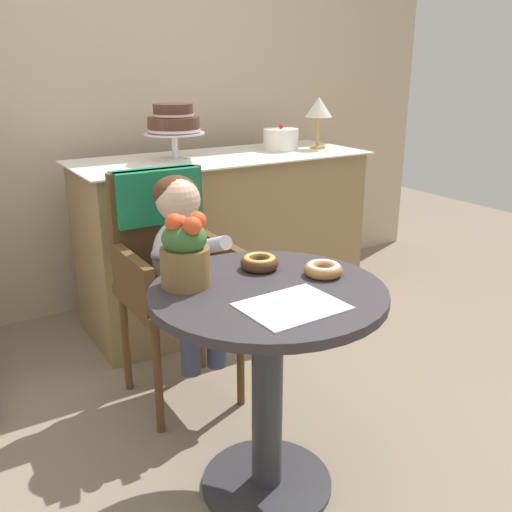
{
  "coord_description": "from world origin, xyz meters",
  "views": [
    {
      "loc": [
        -0.86,
        -1.33,
        1.36
      ],
      "look_at": [
        0.05,
        0.15,
        0.77
      ],
      "focal_mm": 39.78,
      "sensor_mm": 36.0,
      "label": 1
    }
  ],
  "objects_px": {
    "flower_vase": "(185,252)",
    "round_layer_cake": "(281,139)",
    "wicker_chair": "(168,249)",
    "tiered_cake_stand": "(174,123)",
    "table_lamp": "(319,109)",
    "cafe_table": "(268,351)",
    "donut_front": "(323,269)",
    "seated_child": "(183,250)",
    "donut_mid": "(260,262)"
  },
  "relations": [
    {
      "from": "wicker_chair",
      "to": "seated_child",
      "type": "distance_m",
      "value": 0.16
    },
    {
      "from": "cafe_table",
      "to": "table_lamp",
      "type": "distance_m",
      "value": 1.82
    },
    {
      "from": "donut_mid",
      "to": "wicker_chair",
      "type": "bearing_deg",
      "value": 97.53
    },
    {
      "from": "donut_mid",
      "to": "table_lamp",
      "type": "xyz_separation_m",
      "value": [
        1.08,
        1.11,
        0.37
      ]
    },
    {
      "from": "cafe_table",
      "to": "wicker_chair",
      "type": "bearing_deg",
      "value": 90.78
    },
    {
      "from": "cafe_table",
      "to": "donut_front",
      "type": "distance_m",
      "value": 0.31
    },
    {
      "from": "cafe_table",
      "to": "donut_mid",
      "type": "distance_m",
      "value": 0.29
    },
    {
      "from": "wicker_chair",
      "to": "round_layer_cake",
      "type": "height_order",
      "value": "round_layer_cake"
    },
    {
      "from": "donut_front",
      "to": "donut_mid",
      "type": "bearing_deg",
      "value": 131.77
    },
    {
      "from": "tiered_cake_stand",
      "to": "round_layer_cake",
      "type": "height_order",
      "value": "tiered_cake_stand"
    },
    {
      "from": "wicker_chair",
      "to": "donut_mid",
      "type": "xyz_separation_m",
      "value": [
        0.08,
        -0.59,
        0.1
      ]
    },
    {
      "from": "wicker_chair",
      "to": "flower_vase",
      "type": "bearing_deg",
      "value": -111.01
    },
    {
      "from": "seated_child",
      "to": "round_layer_cake",
      "type": "height_order",
      "value": "round_layer_cake"
    },
    {
      "from": "seated_child",
      "to": "flower_vase",
      "type": "xyz_separation_m",
      "value": [
        -0.19,
        -0.44,
        0.15
      ]
    },
    {
      "from": "flower_vase",
      "to": "round_layer_cake",
      "type": "height_order",
      "value": "round_layer_cake"
    },
    {
      "from": "round_layer_cake",
      "to": "seated_child",
      "type": "bearing_deg",
      "value": -141.86
    },
    {
      "from": "cafe_table",
      "to": "tiered_cake_stand",
      "type": "bearing_deg",
      "value": 77.69
    },
    {
      "from": "tiered_cake_stand",
      "to": "table_lamp",
      "type": "bearing_deg",
      "value": -2.18
    },
    {
      "from": "donut_mid",
      "to": "tiered_cake_stand",
      "type": "relative_size",
      "value": 0.42
    },
    {
      "from": "wicker_chair",
      "to": "flower_vase",
      "type": "distance_m",
      "value": 0.65
    },
    {
      "from": "wicker_chair",
      "to": "table_lamp",
      "type": "bearing_deg",
      "value": 20.85
    },
    {
      "from": "flower_vase",
      "to": "round_layer_cake",
      "type": "relative_size",
      "value": 1.17
    },
    {
      "from": "seated_child",
      "to": "round_layer_cake",
      "type": "bearing_deg",
      "value": 38.14
    },
    {
      "from": "donut_front",
      "to": "donut_mid",
      "type": "height_order",
      "value": "donut_mid"
    },
    {
      "from": "seated_child",
      "to": "donut_mid",
      "type": "xyz_separation_m",
      "value": [
        0.08,
        -0.43,
        0.07
      ]
    },
    {
      "from": "cafe_table",
      "to": "table_lamp",
      "type": "height_order",
      "value": "table_lamp"
    },
    {
      "from": "flower_vase",
      "to": "tiered_cake_stand",
      "type": "height_order",
      "value": "tiered_cake_stand"
    },
    {
      "from": "cafe_table",
      "to": "seated_child",
      "type": "bearing_deg",
      "value": 90.99
    },
    {
      "from": "donut_front",
      "to": "round_layer_cake",
      "type": "distance_m",
      "value": 1.54
    },
    {
      "from": "cafe_table",
      "to": "wicker_chair",
      "type": "distance_m",
      "value": 0.76
    },
    {
      "from": "cafe_table",
      "to": "donut_mid",
      "type": "bearing_deg",
      "value": 66.66
    },
    {
      "from": "donut_front",
      "to": "table_lamp",
      "type": "bearing_deg",
      "value": 53.43
    },
    {
      "from": "wicker_chair",
      "to": "tiered_cake_stand",
      "type": "bearing_deg",
      "value": 58.7
    },
    {
      "from": "donut_mid",
      "to": "table_lamp",
      "type": "height_order",
      "value": "table_lamp"
    },
    {
      "from": "seated_child",
      "to": "table_lamp",
      "type": "xyz_separation_m",
      "value": [
        1.16,
        0.68,
        0.44
      ]
    },
    {
      "from": "seated_child",
      "to": "tiered_cake_stand",
      "type": "bearing_deg",
      "value": 67.57
    },
    {
      "from": "seated_child",
      "to": "round_layer_cake",
      "type": "distance_m",
      "value": 1.24
    },
    {
      "from": "flower_vase",
      "to": "donut_mid",
      "type": "bearing_deg",
      "value": 1.47
    },
    {
      "from": "donut_front",
      "to": "seated_child",
      "type": "bearing_deg",
      "value": 110.34
    },
    {
      "from": "tiered_cake_stand",
      "to": "round_layer_cake",
      "type": "xyz_separation_m",
      "value": [
        0.66,
        0.04,
        -0.12
      ]
    },
    {
      "from": "donut_mid",
      "to": "tiered_cake_stand",
      "type": "xyz_separation_m",
      "value": [
        0.22,
        1.14,
        0.34
      ]
    },
    {
      "from": "round_layer_cake",
      "to": "table_lamp",
      "type": "height_order",
      "value": "table_lamp"
    },
    {
      "from": "wicker_chair",
      "to": "table_lamp",
      "type": "xyz_separation_m",
      "value": [
        1.16,
        0.52,
        0.48
      ]
    },
    {
      "from": "cafe_table",
      "to": "donut_front",
      "type": "relative_size",
      "value": 5.84
    },
    {
      "from": "cafe_table",
      "to": "tiered_cake_stand",
      "type": "xyz_separation_m",
      "value": [
        0.28,
        1.3,
        0.57
      ]
    },
    {
      "from": "flower_vase",
      "to": "tiered_cake_stand",
      "type": "xyz_separation_m",
      "value": [
        0.48,
        1.15,
        0.25
      ]
    },
    {
      "from": "donut_front",
      "to": "donut_mid",
      "type": "relative_size",
      "value": 0.97
    },
    {
      "from": "wicker_chair",
      "to": "donut_front",
      "type": "height_order",
      "value": "wicker_chair"
    },
    {
      "from": "seated_child",
      "to": "donut_front",
      "type": "xyz_separation_m",
      "value": [
        0.22,
        -0.59,
        0.06
      ]
    },
    {
      "from": "wicker_chair",
      "to": "round_layer_cake",
      "type": "distance_m",
      "value": 1.16
    }
  ]
}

